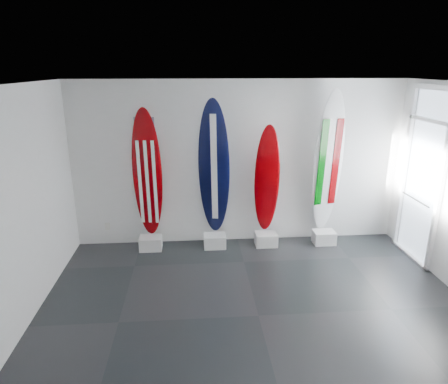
{
  "coord_description": "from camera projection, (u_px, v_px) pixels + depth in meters",
  "views": [
    {
      "loc": [
        -0.83,
        -4.52,
        3.19
      ],
      "look_at": [
        -0.35,
        1.4,
        1.31
      ],
      "focal_mm": 31.8,
      "sensor_mm": 36.0,
      "label": 1
    }
  ],
  "objects": [
    {
      "name": "display_block_swiss",
      "position": [
        266.0,
        239.0,
        7.4
      ],
      "size": [
        0.4,
        0.3,
        0.24
      ],
      "primitive_type": "cube",
      "color": "white",
      "rests_on": "floor"
    },
    {
      "name": "wall_front",
      "position": [
        329.0,
        349.0,
        2.5
      ],
      "size": [
        6.0,
        0.0,
        6.0
      ],
      "primitive_type": "plane",
      "rotation": [
        -1.57,
        0.0,
        0.0
      ],
      "color": "silver",
      "rests_on": "ground"
    },
    {
      "name": "wall_back",
      "position": [
        238.0,
        164.0,
        7.25
      ],
      "size": [
        6.0,
        0.0,
        6.0
      ],
      "primitive_type": "plane",
      "rotation": [
        1.57,
        0.0,
        0.0
      ],
      "color": "silver",
      "rests_on": "ground"
    },
    {
      "name": "surfboard_usa",
      "position": [
        147.0,
        174.0,
        6.94
      ],
      "size": [
        0.55,
        0.26,
        2.32
      ],
      "primitive_type": "ellipsoid",
      "rotation": [
        0.05,
        0.0,
        -0.14
      ],
      "color": "#780003",
      "rests_on": "display_block_usa"
    },
    {
      "name": "display_block_italy",
      "position": [
        324.0,
        237.0,
        7.48
      ],
      "size": [
        0.4,
        0.3,
        0.24
      ],
      "primitive_type": "cube",
      "color": "white",
      "rests_on": "floor"
    },
    {
      "name": "display_block_navy",
      "position": [
        215.0,
        241.0,
        7.32
      ],
      "size": [
        0.4,
        0.3,
        0.24
      ],
      "primitive_type": "cube",
      "color": "white",
      "rests_on": "floor"
    },
    {
      "name": "wall_left",
      "position": [
        9.0,
        218.0,
        4.64
      ],
      "size": [
        0.0,
        5.0,
        5.0
      ],
      "primitive_type": "plane",
      "rotation": [
        1.57,
        0.0,
        1.57
      ],
      "color": "silver",
      "rests_on": "ground"
    },
    {
      "name": "display_block_usa",
      "position": [
        151.0,
        243.0,
        7.24
      ],
      "size": [
        0.4,
        0.3,
        0.24
      ],
      "primitive_type": "cube",
      "color": "white",
      "rests_on": "floor"
    },
    {
      "name": "glass_door",
      "position": [
        422.0,
        178.0,
        6.59
      ],
      "size": [
        0.12,
        1.16,
        2.85
      ],
      "primitive_type": null,
      "color": "white",
      "rests_on": "floor"
    },
    {
      "name": "surfboard_navy",
      "position": [
        214.0,
        169.0,
        7.01
      ],
      "size": [
        0.61,
        0.42,
        2.48
      ],
      "primitive_type": "ellipsoid",
      "rotation": [
        0.09,
        0.0,
        -0.22
      ],
      "color": "black",
      "rests_on": "display_block_navy"
    },
    {
      "name": "wall_outlet",
      "position": [
        108.0,
        226.0,
        7.39
      ],
      "size": [
        0.09,
        0.02,
        0.13
      ],
      "primitive_type": "cube",
      "color": "silver",
      "rests_on": "wall_back"
    },
    {
      "name": "floor",
      "position": [
        258.0,
        316.0,
        5.32
      ],
      "size": [
        6.0,
        6.0,
        0.0
      ],
      "primitive_type": "plane",
      "color": "black",
      "rests_on": "ground"
    },
    {
      "name": "surfboard_swiss",
      "position": [
        267.0,
        180.0,
        7.15
      ],
      "size": [
        0.47,
        0.27,
        2.02
      ],
      "primitive_type": "ellipsoid",
      "rotation": [
        0.09,
        0.0,
        -0.03
      ],
      "color": "#780003",
      "rests_on": "display_block_swiss"
    },
    {
      "name": "ceiling",
      "position": [
        266.0,
        85.0,
        4.42
      ],
      "size": [
        6.0,
        6.0,
        0.0
      ],
      "primitive_type": "plane",
      "rotation": [
        3.14,
        0.0,
        0.0
      ],
      "color": "white",
      "rests_on": "wall_back"
    },
    {
      "name": "surfboard_italy",
      "position": [
        328.0,
        163.0,
        7.15
      ],
      "size": [
        0.63,
        0.36,
        2.61
      ],
      "primitive_type": "ellipsoid",
      "rotation": [
        0.06,
        0.0,
        0.21
      ],
      "color": "white",
      "rests_on": "display_block_italy"
    }
  ]
}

